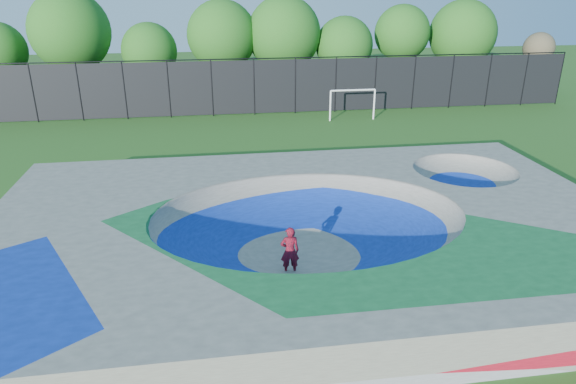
# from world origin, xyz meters

# --- Properties ---
(ground) EXTENTS (120.00, 120.00, 0.00)m
(ground) POSITION_xyz_m (0.00, 0.00, 0.00)
(ground) COLOR #255317
(ground) RESTS_ON ground
(skate_deck) EXTENTS (22.00, 14.00, 1.50)m
(skate_deck) POSITION_xyz_m (0.00, 0.00, 0.75)
(skate_deck) COLOR gray
(skate_deck) RESTS_ON ground
(skater) EXTENTS (0.62, 0.41, 1.69)m
(skater) POSITION_xyz_m (-0.87, -1.41, 0.85)
(skater) COLOR red
(skater) RESTS_ON ground
(skateboard) EXTENTS (0.78, 0.22, 0.05)m
(skateboard) POSITION_xyz_m (-0.87, -1.41, 0.03)
(skateboard) COLOR black
(skateboard) RESTS_ON ground
(soccer_goal) EXTENTS (3.26, 0.12, 2.15)m
(soccer_goal) POSITION_xyz_m (6.60, 18.37, 1.49)
(soccer_goal) COLOR white
(soccer_goal) RESTS_ON ground
(fence) EXTENTS (48.09, 0.09, 4.04)m
(fence) POSITION_xyz_m (0.00, 21.00, 2.10)
(fence) COLOR black
(fence) RESTS_ON ground
(treeline) EXTENTS (52.63, 7.00, 8.57)m
(treeline) POSITION_xyz_m (-0.48, 25.94, 4.95)
(treeline) COLOR #433421
(treeline) RESTS_ON ground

